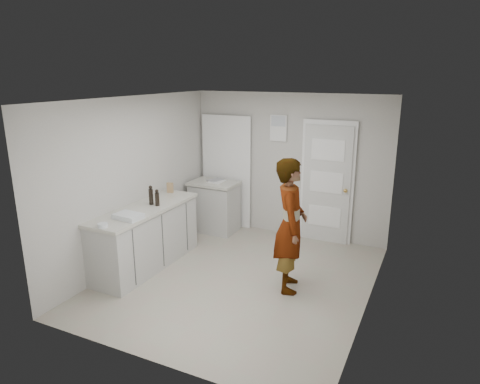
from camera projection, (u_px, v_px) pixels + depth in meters
The scene contains 12 objects.
ground at pixel (240, 279), 6.06m from camera, with size 4.00×4.00×0.00m, color #A69C8B.
room_shell at pixel (278, 178), 7.55m from camera, with size 4.00×4.00×4.00m.
main_counter at pixel (146, 239), 6.37m from camera, with size 0.64×1.96×0.93m.
side_counter at pixel (214, 208), 7.81m from camera, with size 0.84×0.61×0.93m.
person at pixel (290, 225), 5.58m from camera, with size 0.66×0.43×1.79m, color silver.
cake_mix_box at pixel (170, 188), 6.97m from camera, with size 0.10×0.05×0.16m, color tan.
spice_jar at pixel (158, 201), 6.40m from camera, with size 0.05×0.05×0.08m, color tan.
oil_cruet_a at pixel (157, 198), 6.28m from camera, with size 0.06×0.06×0.25m.
oil_cruet_b at pixel (151, 195), 6.34m from camera, with size 0.06×0.06×0.29m.
baking_dish at pixel (128, 216), 5.75m from camera, with size 0.38×0.28×0.06m.
egg_bowl at pixel (103, 225), 5.43m from camera, with size 0.13×0.13×0.05m.
papers at pixel (217, 181), 7.70m from camera, with size 0.24×0.31×0.01m, color white.
Camera 1 is at (2.37, -4.96, 2.83)m, focal length 32.00 mm.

